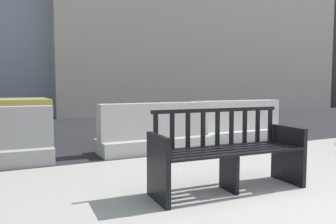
% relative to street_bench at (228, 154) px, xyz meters
% --- Properties ---
extents(ground_plane, '(200.00, 200.00, 0.00)m').
position_rel_street_bench_xyz_m(ground_plane, '(0.20, -0.76, -0.40)').
color(ground_plane, gray).
extents(street_asphalt, '(120.00, 12.00, 0.01)m').
position_rel_street_bench_xyz_m(street_asphalt, '(0.20, 7.94, -0.39)').
color(street_asphalt, black).
rests_on(street_asphalt, ground).
extents(street_bench, '(1.71, 0.60, 0.88)m').
position_rel_street_bench_xyz_m(street_bench, '(0.00, 0.00, 0.00)').
color(street_bench, black).
rests_on(street_bench, ground).
extents(jersey_barrier_centre, '(2.01, 0.70, 0.84)m').
position_rel_street_bench_xyz_m(jersey_barrier_centre, '(0.18, 2.34, -0.06)').
color(jersey_barrier_centre, '#9E998E').
rests_on(jersey_barrier_centre, ground).
extents(jersey_barrier_right, '(2.00, 0.69, 0.84)m').
position_rel_street_bench_xyz_m(jersey_barrier_right, '(2.06, 2.52, -0.06)').
color(jersey_barrier_right, '#ADA89E').
rests_on(jersey_barrier_right, ground).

